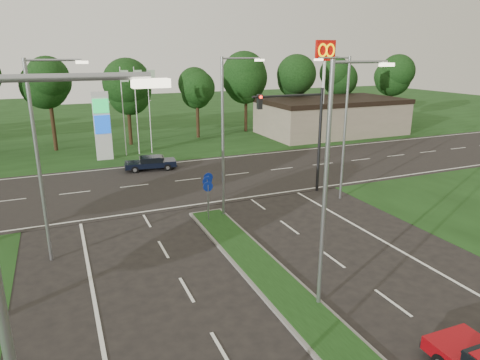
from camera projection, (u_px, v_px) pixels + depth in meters
name	position (u px, v px, depth m)	size (l,w,h in m)	color
verge_far	(117.00, 122.00, 59.10)	(160.00, 50.00, 0.02)	#163311
cross_road	(175.00, 181.00, 31.78)	(160.00, 12.00, 0.02)	black
median_kerb	(331.00, 340.00, 14.14)	(2.00, 26.00, 0.12)	slate
commercial_building	(331.00, 117.00, 50.06)	(16.00, 9.00, 4.00)	gray
streetlight_median_near	(331.00, 176.00, 14.84)	(2.53, 0.22, 9.00)	gray
streetlight_median_far	(226.00, 130.00, 23.66)	(2.53, 0.22, 9.00)	gray
streetlight_left_near	(26.00, 355.00, 6.06)	(2.53, 0.22, 9.00)	gray
streetlight_left_far	(42.00, 152.00, 18.39)	(2.53, 0.22, 9.00)	gray
streetlight_right_far	(343.00, 122.00, 26.59)	(2.53, 0.22, 9.00)	gray
traffic_signal	(303.00, 125.00, 27.87)	(5.10, 0.42, 7.00)	black
median_signs	(208.00, 188.00, 24.60)	(1.16, 1.76, 2.38)	gray
gas_pylon	(105.00, 124.00, 37.42)	(5.80, 1.26, 8.00)	silver
mcdonalds_sign	(325.00, 65.00, 43.29)	(2.20, 0.47, 10.40)	silver
treeline_far	(133.00, 77.00, 43.91)	(6.00, 6.00, 9.90)	black
navy_sedan	(151.00, 163.00, 34.78)	(4.21, 2.16, 1.11)	black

